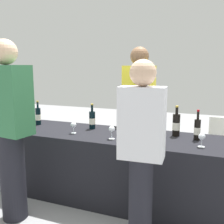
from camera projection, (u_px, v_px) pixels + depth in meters
The scene contains 14 objects.
ground_plane at pixel (112, 197), 3.05m from camera, with size 12.00×12.00×0.00m, color gray.
tasting_table at pixel (112, 166), 2.98m from camera, with size 2.62×0.76×0.76m, color black.
wine_bottle_0 at pixel (38, 116), 3.37m from camera, with size 0.07×0.07×0.31m.
wine_bottle_1 at pixel (92, 120), 3.15m from camera, with size 0.07×0.07×0.31m.
wine_bottle_2 at pixel (144, 125), 2.84m from camera, with size 0.07×0.07×0.33m.
wine_bottle_3 at pixel (176, 125), 2.82m from camera, with size 0.08×0.08×0.33m.
wine_bottle_4 at pixel (197, 129), 2.66m from camera, with size 0.06×0.06×0.31m.
wine_glass_0 at pixel (73, 125), 2.93m from camera, with size 0.07×0.07×0.13m.
wine_glass_1 at pixel (112, 130), 2.70m from camera, with size 0.06×0.06×0.14m.
wine_glass_2 at pixel (124, 130), 2.72m from camera, with size 0.06×0.06×0.13m.
wine_glass_3 at pixel (202, 137), 2.43m from camera, with size 0.07×0.07×0.13m.
server_pouring at pixel (139, 109), 3.39m from camera, with size 0.42×0.25×1.75m.
guest_0 at pixel (10, 126), 2.47m from camera, with size 0.47×0.30×1.75m.
guest_1 at pixel (141, 148), 2.09m from camera, with size 0.37×0.22×1.56m.
Camera 1 is at (1.03, -2.64, 1.50)m, focal length 41.79 mm.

